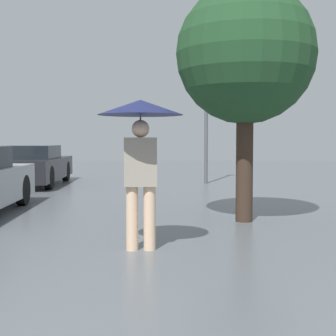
{
  "coord_description": "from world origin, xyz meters",
  "views": [
    {
      "loc": [
        0.14,
        -0.68,
        1.37
      ],
      "look_at": [
        0.41,
        5.09,
        1.02
      ],
      "focal_mm": 50.0,
      "sensor_mm": 36.0,
      "label": 1
    }
  ],
  "objects_px": {
    "pedestrian": "(141,131)",
    "tree": "(246,56)",
    "street_lamp": "(206,70)",
    "parked_car_farthest": "(32,166)"
  },
  "relations": [
    {
      "from": "pedestrian",
      "to": "tree",
      "type": "distance_m",
      "value": 2.91
    },
    {
      "from": "pedestrian",
      "to": "street_lamp",
      "type": "distance_m",
      "value": 9.3
    },
    {
      "from": "tree",
      "to": "street_lamp",
      "type": "relative_size",
      "value": 0.77
    },
    {
      "from": "pedestrian",
      "to": "parked_car_farthest",
      "type": "distance_m",
      "value": 9.36
    },
    {
      "from": "pedestrian",
      "to": "street_lamp",
      "type": "xyz_separation_m",
      "value": [
        1.94,
        8.86,
        2.08
      ]
    },
    {
      "from": "parked_car_farthest",
      "to": "street_lamp",
      "type": "relative_size",
      "value": 0.86
    },
    {
      "from": "tree",
      "to": "pedestrian",
      "type": "bearing_deg",
      "value": -130.8
    },
    {
      "from": "pedestrian",
      "to": "street_lamp",
      "type": "bearing_deg",
      "value": 77.66
    },
    {
      "from": "tree",
      "to": "street_lamp",
      "type": "distance_m",
      "value": 6.93
    },
    {
      "from": "parked_car_farthest",
      "to": "street_lamp",
      "type": "bearing_deg",
      "value": 2.17
    }
  ]
}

